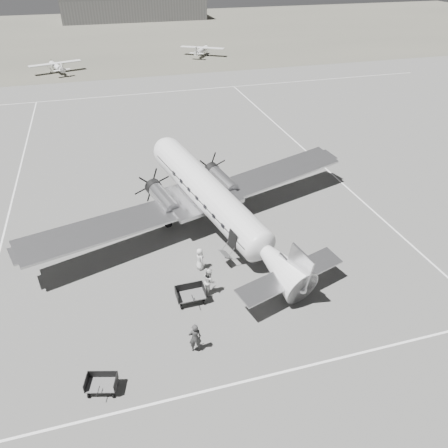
{
  "coord_description": "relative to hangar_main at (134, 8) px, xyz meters",
  "views": [
    {
      "loc": [
        -9.17,
        -27.86,
        19.21
      ],
      "look_at": [
        -1.83,
        -2.33,
        2.2
      ],
      "focal_mm": 35.0,
      "sensor_mm": 36.0,
      "label": 1
    }
  ],
  "objects": [
    {
      "name": "dc3_airliner",
      "position": [
        -6.83,
        -120.33,
        -0.57
      ],
      "size": [
        33.49,
        27.91,
        5.47
      ],
      "primitive_type": null,
      "rotation": [
        0.0,
        0.0,
        0.32
      ],
      "color": "#B1B1B3",
      "rests_on": "ground"
    },
    {
      "name": "light_plane_right",
      "position": [
        7.4,
        -56.32,
        -2.34
      ],
      "size": [
        11.75,
        11.16,
        1.91
      ],
      "primitive_type": null,
      "rotation": [
        0.0,
        0.0,
        -0.55
      ],
      "color": "silver",
      "rests_on": "ground"
    },
    {
      "name": "taxi_line_horizon",
      "position": [
        -5.0,
        -80.0,
        -3.29
      ],
      "size": [
        90.0,
        0.15,
        0.01
      ],
      "primitive_type": "cube",
      "color": "white",
      "rests_on": "ground"
    },
    {
      "name": "ramp_agent",
      "position": [
        -9.08,
        -126.76,
        -2.34
      ],
      "size": [
        0.76,
        0.96,
        1.93
      ],
      "primitive_type": "imported",
      "rotation": [
        0.0,
        0.0,
        1.54
      ],
      "color": "silver",
      "rests_on": "ground"
    },
    {
      "name": "taxi_line_left",
      "position": [
        -23.0,
        -110.0,
        -3.29
      ],
      "size": [
        0.15,
        60.0,
        0.01
      ],
      "primitive_type": "cube",
      "color": "white",
      "rests_on": "ground"
    },
    {
      "name": "baggage_cart_near",
      "position": [
        -10.45,
        -127.28,
        -2.75
      ],
      "size": [
        1.96,
        1.4,
        1.09
      ],
      "primitive_type": null,
      "rotation": [
        0.0,
        0.0,
        0.02
      ],
      "color": "#555555",
      "rests_on": "ground"
    },
    {
      "name": "light_plane_left",
      "position": [
        -20.57,
        -62.86,
        -2.35
      ],
      "size": [
        11.03,
        9.92,
        1.9
      ],
      "primitive_type": null,
      "rotation": [
        0.0,
        0.0,
        0.31
      ],
      "color": "silver",
      "rests_on": "ground"
    },
    {
      "name": "grass_infield",
      "position": [
        -5.0,
        -25.0,
        -3.3
      ],
      "size": [
        260.0,
        90.0,
        0.01
      ],
      "primitive_type": "cube",
      "color": "#5A584C",
      "rests_on": "ground"
    },
    {
      "name": "taxi_line_near",
      "position": [
        -5.0,
        -134.0,
        -3.29
      ],
      "size": [
        60.0,
        0.15,
        0.01
      ],
      "primitive_type": "cube",
      "color": "white",
      "rests_on": "ground"
    },
    {
      "name": "ground",
      "position": [
        -5.0,
        -120.0,
        -3.3
      ],
      "size": [
        260.0,
        260.0,
        0.0
      ],
      "primitive_type": "plane",
      "color": "slate",
      "rests_on": "ground"
    },
    {
      "name": "taxi_line_right",
      "position": [
        7.0,
        -120.0,
        -3.29
      ],
      "size": [
        0.15,
        80.0,
        0.01
      ],
      "primitive_type": "cube",
      "color": "white",
      "rests_on": "ground"
    },
    {
      "name": "baggage_cart_far",
      "position": [
        -16.2,
        -132.5,
        -2.84
      ],
      "size": [
        1.88,
        1.55,
        0.92
      ],
      "primitive_type": null,
      "rotation": [
        0.0,
        0.0,
        -0.27
      ],
      "color": "#555555",
      "rests_on": "ground"
    },
    {
      "name": "ground_crew",
      "position": [
        -11.04,
        -131.22,
        -2.33
      ],
      "size": [
        0.74,
        0.52,
        1.94
      ],
      "primitive_type": "imported",
      "rotation": [
        0.0,
        0.0,
        3.07
      ],
      "color": "#333333",
      "rests_on": "ground"
    },
    {
      "name": "hangar_main",
      "position": [
        0.0,
        0.0,
        0.0
      ],
      "size": [
        42.0,
        14.0,
        6.6
      ],
      "color": "slate",
      "rests_on": "ground"
    },
    {
      "name": "passenger",
      "position": [
        -9.1,
        -124.14,
        -2.47
      ],
      "size": [
        0.7,
        0.91,
        1.65
      ],
      "primitive_type": "imported",
      "rotation": [
        0.0,
        0.0,
        1.81
      ],
      "color": "silver",
      "rests_on": "ground"
    }
  ]
}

